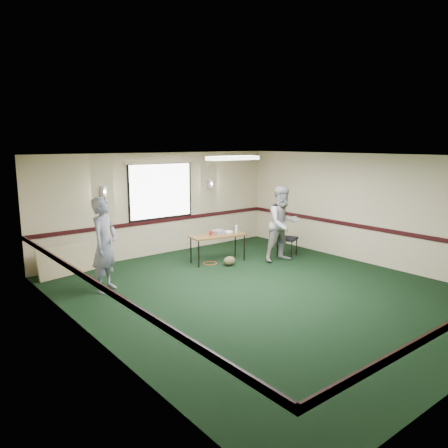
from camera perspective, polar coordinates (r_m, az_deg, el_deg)
ground at (r=8.92m, az=5.28°, el=-8.81°), size 8.00×8.00×0.00m
room_shell at (r=10.14m, az=-2.91°, el=2.78°), size 8.00×8.02×8.00m
folding_table at (r=10.87m, az=-0.82°, el=-1.68°), size 1.46×0.78×0.70m
projector at (r=10.93m, az=-0.83°, el=-1.08°), size 0.34×0.30×0.10m
game_console at (r=11.10m, az=0.54°, el=-1.04°), size 0.19×0.15×0.05m
red_cup at (r=10.79m, az=-1.75°, el=-1.19°), size 0.08×0.08×0.12m
water_bottle at (r=11.03m, az=1.62°, el=-0.69°), size 0.06×0.06×0.21m
duffel_bag at (r=10.67m, az=0.72°, el=-4.85°), size 0.39×0.35×0.23m
cable_coil at (r=10.88m, az=-1.83°, el=-5.14°), size 0.43×0.43×0.02m
folded_table at (r=10.47m, az=-19.89°, el=-4.50°), size 1.36×0.45×0.69m
conference_chair at (r=11.63m, az=7.81°, el=-1.39°), size 0.63×0.64×0.96m
person_left at (r=9.02m, az=-15.33°, el=-2.62°), size 0.83×0.79×1.91m
person_right at (r=11.01m, az=7.69°, el=0.02°), size 1.03×0.86×1.91m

